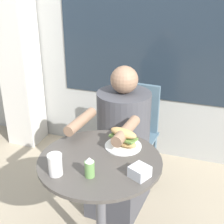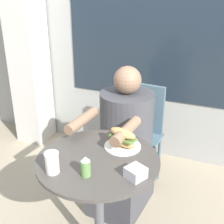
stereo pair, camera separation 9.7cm
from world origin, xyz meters
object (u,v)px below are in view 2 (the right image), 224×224
(seated_diner, at_px, (124,151))
(drink_cup, at_px, (52,163))
(sandwich_on_plate, at_px, (123,140))
(diner_chair, at_px, (140,126))
(cafe_table, at_px, (99,188))
(condiment_bottle, at_px, (86,166))

(seated_diner, height_order, drink_cup, seated_diner)
(sandwich_on_plate, bearing_deg, diner_chair, 99.13)
(cafe_table, relative_size, diner_chair, 0.87)
(seated_diner, xyz_separation_m, sandwich_on_plate, (0.13, -0.38, 0.33))
(drink_cup, xyz_separation_m, condiment_bottle, (0.17, 0.04, -0.00))
(sandwich_on_plate, relative_size, condiment_bottle, 1.96)
(condiment_bottle, bearing_deg, sandwich_on_plate, 77.61)
(cafe_table, distance_m, diner_chair, 0.91)
(drink_cup, distance_m, condiment_bottle, 0.18)
(drink_cup, bearing_deg, diner_chair, 83.37)
(cafe_table, relative_size, sandwich_on_plate, 3.43)
(cafe_table, bearing_deg, sandwich_on_plate, 64.51)
(diner_chair, bearing_deg, condiment_bottle, 97.19)
(diner_chair, xyz_separation_m, sandwich_on_plate, (0.12, -0.73, 0.28))
(seated_diner, bearing_deg, cafe_table, 99.68)
(seated_diner, relative_size, condiment_bottle, 9.99)
(sandwich_on_plate, bearing_deg, cafe_table, -115.49)
(cafe_table, relative_size, condiment_bottle, 6.70)
(seated_diner, height_order, sandwich_on_plate, seated_diner)
(diner_chair, relative_size, seated_diner, 0.77)
(cafe_table, xyz_separation_m, drink_cup, (-0.16, -0.21, 0.26))
(drink_cup, bearing_deg, seated_diner, 81.17)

